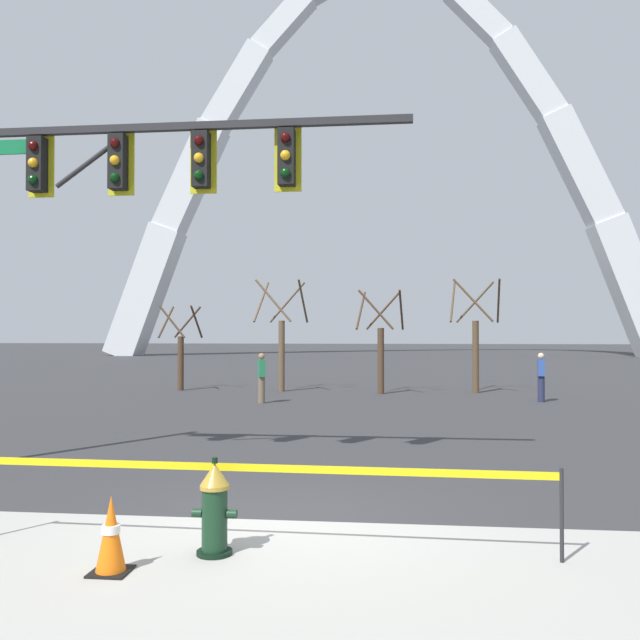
% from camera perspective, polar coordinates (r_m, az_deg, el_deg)
% --- Properties ---
extents(ground_plane, '(240.00, 240.00, 0.00)m').
position_cam_1_polar(ground_plane, '(8.40, -2.77, -16.67)').
color(ground_plane, '#333335').
extents(fire_hydrant, '(0.46, 0.48, 0.99)m').
position_cam_1_polar(fire_hydrant, '(7.10, -9.00, -15.68)').
color(fire_hydrant, black).
rests_on(fire_hydrant, ground).
extents(caution_tape_barrier, '(6.09, 0.19, 0.93)m').
position_cam_1_polar(caution_tape_barrier, '(7.16, -5.18, -14.03)').
color(caution_tape_barrier, '#232326').
rests_on(caution_tape_barrier, ground).
extents(traffic_cone_by_hydrant, '(0.36, 0.36, 0.73)m').
position_cam_1_polar(traffic_cone_by_hydrant, '(6.84, -17.46, -17.17)').
color(traffic_cone_by_hydrant, black).
rests_on(traffic_cone_by_hydrant, ground).
extents(traffic_signal_gantry, '(7.82, 0.44, 6.00)m').
position_cam_1_polar(traffic_signal_gantry, '(11.72, -18.84, 9.54)').
color(traffic_signal_gantry, '#232326').
rests_on(traffic_signal_gantry, ground).
extents(monument_arch, '(52.32, 2.99, 37.77)m').
position_cam_1_polar(monument_arch, '(63.48, 5.09, 12.13)').
color(monument_arch, silver).
rests_on(monument_arch, ground).
extents(tree_far_left, '(1.53, 1.54, 3.29)m').
position_cam_1_polar(tree_far_left, '(26.44, -11.84, -2.76)').
color(tree_far_left, '#473323').
rests_on(tree_far_left, ground).
extents(tree_left_mid, '(1.95, 1.96, 4.24)m').
position_cam_1_polar(tree_left_mid, '(25.43, -3.32, -1.89)').
color(tree_left_mid, brown).
rests_on(tree_left_mid, ground).
extents(tree_center_left, '(1.75, 1.76, 3.79)m').
position_cam_1_polar(tree_center_left, '(24.47, 5.22, -2.39)').
color(tree_center_left, '#473323').
rests_on(tree_center_left, ground).
extents(tree_center_right, '(1.94, 1.95, 4.22)m').
position_cam_1_polar(tree_center_right, '(25.46, 13.17, -1.89)').
color(tree_center_right, brown).
rests_on(tree_center_right, ground).
extents(pedestrian_walking_left, '(0.31, 0.39, 1.59)m').
position_cam_1_polar(pedestrian_walking_left, '(21.33, -5.03, -4.92)').
color(pedestrian_walking_left, brown).
rests_on(pedestrian_walking_left, ground).
extents(pedestrian_standing_center, '(0.24, 0.36, 1.59)m').
position_cam_1_polar(pedestrian_standing_center, '(22.75, 18.40, -4.63)').
color(pedestrian_standing_center, '#232847').
rests_on(pedestrian_standing_center, ground).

